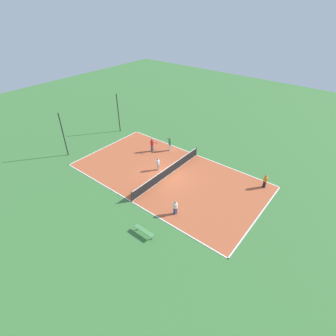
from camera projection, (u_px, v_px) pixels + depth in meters
name	position (u px, v px, depth m)	size (l,w,h in m)	color
ground_plane	(168.00, 175.00, 26.34)	(80.00, 80.00, 0.00)	#3D7538
court_surface	(168.00, 175.00, 26.34)	(10.35, 19.02, 0.02)	#B75633
tennis_net	(168.00, 171.00, 26.04)	(10.15, 0.10, 1.04)	black
bench	(144.00, 231.00, 19.69)	(0.36, 1.78, 0.45)	#4C8C4C
player_far_white	(175.00, 207.00, 21.35)	(0.45, 0.45, 1.35)	navy
player_center_orange	(265.00, 180.00, 24.31)	(0.38, 0.38, 1.39)	black
player_far_green	(170.00, 143.00, 29.98)	(0.78, 0.96, 1.62)	white
player_near_white	(158.00, 163.00, 26.73)	(0.51, 0.51, 1.38)	white
player_coach_red	(152.00, 144.00, 29.85)	(0.50, 0.98, 1.57)	#4C4C51
tennis_ball_near_net	(139.00, 160.00, 28.66)	(0.07, 0.07, 0.07)	#CCE033
tennis_ball_midcourt	(162.00, 196.00, 23.63)	(0.07, 0.07, 0.07)	#CCE033
fence_post_back_left	(63.00, 135.00, 28.28)	(0.12, 0.12, 5.02)	black
fence_post_back_right	(118.00, 113.00, 33.41)	(0.12, 0.12, 5.02)	black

